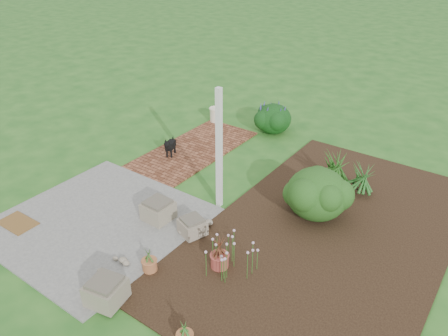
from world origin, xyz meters
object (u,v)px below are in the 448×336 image
Objects in this scene: black_dog at (170,145)px; evergreen_shrub at (317,193)px; stone_trough_near at (106,292)px; cream_ceramic_urn at (215,115)px.

evergreen_shrub is at bearing -25.54° from black_dog.
black_dog reaches higher than stone_trough_near.
black_dog reaches higher than cream_ceramic_urn.
stone_trough_near is 0.98× the size of black_dog.
stone_trough_near is at bearing -82.29° from black_dog.
evergreen_shrub reaches higher than black_dog.
cream_ceramic_urn is (-0.40, 2.38, -0.08)m from black_dog.
stone_trough_near is at bearing -66.64° from cream_ceramic_urn.
evergreen_shrub reaches higher than stone_trough_near.
evergreen_shrub is (1.56, 3.91, 0.32)m from stone_trough_near.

